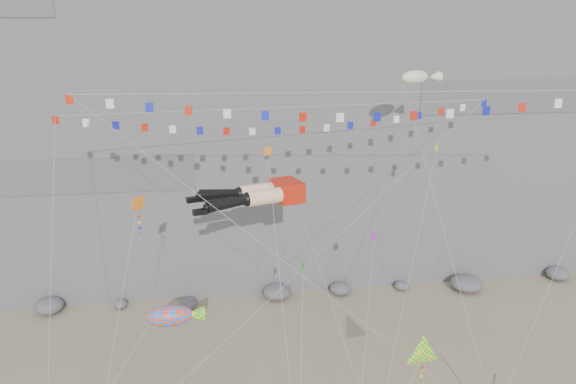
{
  "coord_description": "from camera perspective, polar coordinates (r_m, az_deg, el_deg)",
  "views": [
    {
      "loc": [
        -5.55,
        -29.49,
        24.29
      ],
      "look_at": [
        -0.08,
        9.0,
        12.61
      ],
      "focal_mm": 35.0,
      "sensor_mm": 36.0,
      "label": 1
    }
  ],
  "objects": [
    {
      "name": "flag_banner_lower",
      "position": [
        33.54,
        7.3,
        9.98
      ],
      "size": [
        33.12,
        5.76,
        22.94
      ],
      "color": "red",
      "rests_on": "ground"
    },
    {
      "name": "legs_kite",
      "position": [
        37.64,
        -3.03,
        -0.26
      ],
      "size": [
        10.8,
        16.08,
        20.13
      ],
      "rotation": [
        0.0,
        0.0,
        0.31
      ],
      "color": "red",
      "rests_on": "ground"
    },
    {
      "name": "blimp_windsock",
      "position": [
        42.81,
        12.79,
        11.23
      ],
      "size": [
        4.18,
        13.6,
        24.0
      ],
      "color": "beige",
      "rests_on": "ground"
    },
    {
      "name": "small_kite_a",
      "position": [
        38.3,
        -2.06,
        3.71
      ],
      "size": [
        1.2,
        14.93,
        21.34
      ],
      "color": "orange",
      "rests_on": "ground"
    },
    {
      "name": "fish_windsock",
      "position": [
        36.3,
        -11.94,
        -12.24
      ],
      "size": [
        8.66,
        6.69,
        11.23
      ],
      "color": "#FF3F0D",
      "rests_on": "ground"
    },
    {
      "name": "small_kite_b",
      "position": [
        40.13,
        8.72,
        -4.81
      ],
      "size": [
        4.85,
        12.43,
        15.9
      ],
      "color": "purple",
      "rests_on": "ground"
    },
    {
      "name": "talus_boulders",
      "position": [
        52.47,
        -1.17,
        -10.12
      ],
      "size": [
        60.0,
        3.0,
        1.2
      ],
      "primitive_type": null,
      "color": "#5E5E63",
      "rests_on": "ground"
    },
    {
      "name": "delta_kite",
      "position": [
        33.17,
        13.55,
        -15.78
      ],
      "size": [
        5.67,
        3.67,
        8.82
      ],
      "color": "yellow",
      "rests_on": "ground"
    },
    {
      "name": "harlequin_kite",
      "position": [
        34.59,
        -15.05,
        -1.24
      ],
      "size": [
        3.91,
        8.0,
        15.86
      ],
      "color": "red",
      "rests_on": "ground"
    },
    {
      "name": "cliff",
      "position": [
        61.74,
        -3.08,
        17.36
      ],
      "size": [
        80.0,
        28.0,
        50.0
      ],
      "primitive_type": "cube",
      "color": "slate",
      "rests_on": "ground"
    },
    {
      "name": "small_kite_d",
      "position": [
        42.07,
        14.71,
        3.57
      ],
      "size": [
        9.78,
        15.89,
        23.65
      ],
      "color": "yellow",
      "rests_on": "ground"
    },
    {
      "name": "small_kite_c",
      "position": [
        35.83,
        1.52,
        -7.9
      ],
      "size": [
        2.45,
        10.41,
        13.7
      ],
      "color": "green",
      "rests_on": "ground"
    },
    {
      "name": "flag_banner_upper",
      "position": [
        40.75,
        0.19,
        8.57
      ],
      "size": [
        31.48,
        17.09,
        28.29
      ],
      "color": "red",
      "rests_on": "ground"
    }
  ]
}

